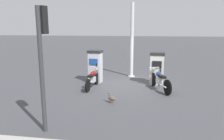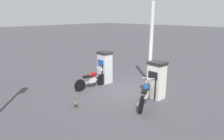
{
  "view_description": "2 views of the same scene",
  "coord_description": "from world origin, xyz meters",
  "views": [
    {
      "loc": [
        10.58,
        1.05,
        2.89
      ],
      "look_at": [
        1.03,
        -0.49,
        0.95
      ],
      "focal_mm": 34.44,
      "sensor_mm": 36.0,
      "label": 1
    },
    {
      "loc": [
        7.41,
        6.05,
        3.6
      ],
      "look_at": [
        0.79,
        -0.09,
        1.18
      ],
      "focal_mm": 33.29,
      "sensor_mm": 36.0,
      "label": 2
    }
  ],
  "objects": [
    {
      "name": "ground_plane",
      "position": [
        0.0,
        0.0,
        0.0
      ],
      "size": [
        120.0,
        120.0,
        0.0
      ],
      "primitive_type": "plane",
      "color": "#424247"
    },
    {
      "name": "fuel_pump_near",
      "position": [
        -0.27,
        -1.59,
        0.86
      ],
      "size": [
        0.69,
        0.76,
        1.7
      ],
      "color": "silver",
      "rests_on": "ground"
    },
    {
      "name": "fuel_pump_far",
      "position": [
        -0.27,
        1.59,
        0.84
      ],
      "size": [
        0.69,
        0.78,
        1.65
      ],
      "color": "silver",
      "rests_on": "ground"
    },
    {
      "name": "motorcycle_near_pump",
      "position": [
        0.81,
        -1.47,
        0.45
      ],
      "size": [
        1.96,
        0.56,
        0.94
      ],
      "color": "black",
      "rests_on": "ground"
    },
    {
      "name": "motorcycle_far_pump",
      "position": [
        0.68,
        1.68,
        0.48
      ],
      "size": [
        2.05,
        0.96,
        0.98
      ],
      "color": "black",
      "rests_on": "ground"
    },
    {
      "name": "wandering_duck",
      "position": [
        2.79,
        -0.23,
        0.2
      ],
      "size": [
        0.31,
        0.4,
        0.42
      ],
      "color": "brown",
      "rests_on": "ground"
    },
    {
      "name": "canopy_support_pole",
      "position": [
        -1.91,
        0.2,
        2.05
      ],
      "size": [
        0.4,
        0.4,
        4.26
      ],
      "color": "silver",
      "rests_on": "ground"
    }
  ]
}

